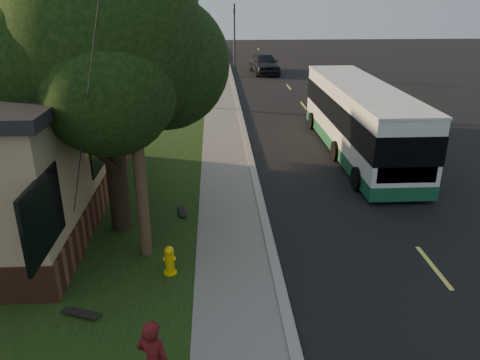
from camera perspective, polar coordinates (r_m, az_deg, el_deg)
name	(u,v)px	position (r m, az deg, el deg)	size (l,w,h in m)	color
ground	(276,272)	(11.84, 4.40, -11.14)	(120.00, 120.00, 0.00)	black
road	(336,146)	(21.54, 11.62, 4.10)	(8.00, 80.00, 0.01)	black
curb	(247,146)	(20.88, 0.92, 4.14)	(0.25, 80.00, 0.12)	gray
sidewalk	(225,147)	(20.84, -1.83, 4.04)	(2.00, 80.00, 0.08)	slate
grass_verge	(146,149)	(21.06, -11.42, 3.78)	(5.00, 80.00, 0.07)	black
fire_hydrant	(170,260)	(11.58, -8.58, -9.65)	(0.32, 0.32, 0.74)	yellow
utility_pole	(132,78)	(11.12, -13.08, 11.97)	(2.86, 3.21, 9.07)	#473321
leafy_tree	(106,46)	(12.83, -16.05, 15.40)	(6.30, 6.00, 7.80)	black
bare_tree_near	(178,71)	(28.23, -7.54, 13.03)	(1.38, 1.21, 4.31)	black
bare_tree_far	(194,50)	(40.10, -5.61, 15.52)	(1.38, 1.21, 4.03)	black
traffic_signal	(234,31)	(43.99, -0.69, 17.70)	(0.18, 0.22, 5.50)	#2D2D30
transit_bus	(359,118)	(20.33, 14.32, 7.36)	(2.49, 10.79, 2.92)	silver
skateboard_main	(182,211)	(14.65, -7.04, -3.81)	(0.33, 0.81, 0.07)	black
skateboard_spare	(81,313)	(10.83, -18.81, -15.13)	(0.89, 0.52, 0.08)	black
dumpster	(4,213)	(14.54, -26.78, -3.65)	(1.64, 1.32, 1.41)	black
distant_car	(264,63)	(40.72, 2.98, 14.06)	(2.03, 5.04, 1.72)	black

